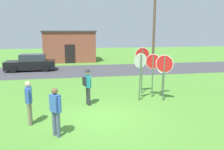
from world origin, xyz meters
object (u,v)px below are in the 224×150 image
at_px(stop_sign_low_front, 153,68).
at_px(stop_sign_rear_left, 142,62).
at_px(person_in_teal, 56,109).
at_px(person_near_signs, 88,85).
at_px(parked_car_on_street, 31,63).
at_px(utility_pole, 154,28).
at_px(stop_sign_leaning_left, 164,69).
at_px(stop_sign_far_back, 140,68).
at_px(stop_sign_rear_right, 163,72).
at_px(person_on_left, 29,100).

distance_m(stop_sign_low_front, stop_sign_rear_left, 0.91).
height_order(stop_sign_rear_left, person_in_teal, stop_sign_rear_left).
xyz_separation_m(stop_sign_rear_left, person_near_signs, (-3.18, -1.47, -0.83)).
distance_m(parked_car_on_street, stop_sign_rear_left, 11.89).
height_order(parked_car_on_street, stop_sign_low_front, stop_sign_low_front).
xyz_separation_m(utility_pole, stop_sign_leaning_left, (-3.31, -10.27, -2.25)).
relative_size(stop_sign_rear_left, person_near_signs, 1.52).
bearing_deg(person_in_teal, stop_sign_far_back, 39.67).
bearing_deg(utility_pole, stop_sign_far_back, -114.12).
distance_m(stop_sign_low_front, stop_sign_far_back, 0.95).
bearing_deg(utility_pole, stop_sign_low_front, -110.87).
distance_m(parked_car_on_street, stop_sign_far_back, 12.58).
relative_size(utility_pole, stop_sign_far_back, 3.02).
bearing_deg(stop_sign_rear_left, person_in_teal, -134.47).
bearing_deg(stop_sign_low_front, stop_sign_far_back, -152.08).
distance_m(stop_sign_low_front, stop_sign_rear_right, 0.94).
xyz_separation_m(utility_pole, person_in_teal, (-8.44, -13.29, -2.94)).
bearing_deg(stop_sign_low_front, person_on_left, -156.56).
relative_size(utility_pole, stop_sign_rear_right, 3.93).
bearing_deg(stop_sign_rear_left, stop_sign_low_front, -68.66).
xyz_separation_m(parked_car_on_street, person_in_teal, (3.07, -13.67, 0.26)).
xyz_separation_m(stop_sign_leaning_left, person_in_teal, (-5.13, -3.02, -0.69)).
xyz_separation_m(stop_sign_leaning_left, stop_sign_far_back, (-1.17, 0.26, 0.04)).
distance_m(stop_sign_rear_right, person_near_signs, 4.41).
bearing_deg(person_on_left, stop_sign_leaning_left, 16.52).
relative_size(parked_car_on_street, person_on_left, 2.58).
distance_m(parked_car_on_street, person_on_left, 12.64).
bearing_deg(stop_sign_leaning_left, utility_pole, 72.13).
bearing_deg(person_in_teal, person_near_signs, 67.35).
xyz_separation_m(parked_car_on_street, stop_sign_rear_left, (7.54, -9.12, 1.15)).
distance_m(utility_pole, stop_sign_leaning_left, 11.02).
height_order(parked_car_on_street, stop_sign_far_back, stop_sign_far_back).
height_order(parked_car_on_street, person_near_signs, person_near_signs).
distance_m(utility_pole, stop_sign_low_front, 10.49).
bearing_deg(stop_sign_low_front, stop_sign_rear_left, 111.34).
distance_m(parked_car_on_street, stop_sign_low_front, 12.71).
bearing_deg(stop_sign_low_front, parked_car_on_street, 128.32).
bearing_deg(stop_sign_rear_left, parked_car_on_street, 129.57).
height_order(stop_sign_leaning_left, stop_sign_far_back, stop_sign_far_back).
height_order(stop_sign_low_front, person_near_signs, stop_sign_low_front).
relative_size(stop_sign_rear_right, stop_sign_rear_left, 0.71).
relative_size(stop_sign_low_front, person_on_left, 1.39).
height_order(stop_sign_rear_right, person_on_left, stop_sign_rear_right).
height_order(stop_sign_rear_right, person_in_teal, stop_sign_rear_right).
xyz_separation_m(stop_sign_low_front, stop_sign_leaning_left, (0.34, -0.70, 0.02)).
distance_m(stop_sign_far_back, stop_sign_rear_left, 1.38).
relative_size(parked_car_on_street, stop_sign_far_back, 1.78).
bearing_deg(person_in_teal, stop_sign_rear_right, 36.76).
relative_size(person_in_teal, person_near_signs, 0.97).
distance_m(stop_sign_low_front, stop_sign_leaning_left, 0.78).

